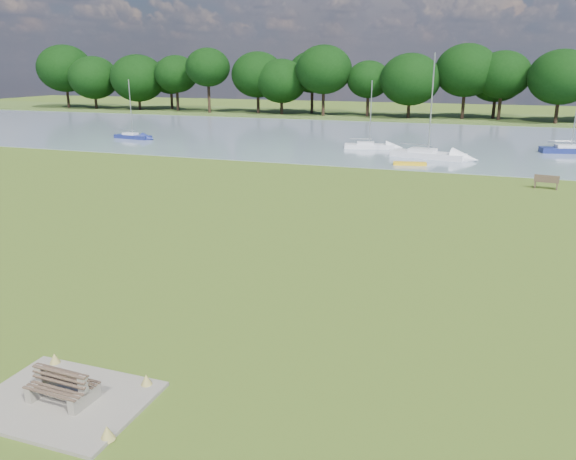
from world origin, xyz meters
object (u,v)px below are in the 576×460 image
(riverbank_bench, at_px, (546,182))
(kayak, at_px, (410,164))
(sailboat_0, at_px, (369,144))
(sailboat_2, at_px, (570,148))
(sailboat_3, at_px, (132,135))
(sailboat_4, at_px, (427,152))
(bench_pair, at_px, (62,387))

(riverbank_bench, bearing_deg, kayak, 155.87)
(sailboat_0, relative_size, sailboat_2, 0.82)
(sailboat_3, bearing_deg, riverbank_bench, -10.23)
(kayak, distance_m, sailboat_0, 10.30)
(sailboat_2, height_order, sailboat_4, sailboat_4)
(riverbank_bench, distance_m, sailboat_4, 14.35)
(riverbank_bench, height_order, sailboat_2, sailboat_2)
(bench_pair, height_order, riverbank_bench, riverbank_bench)
(riverbank_bench, relative_size, sailboat_2, 0.20)
(bench_pair, height_order, sailboat_3, sailboat_3)
(sailboat_2, height_order, sailboat_3, sailboat_2)
(kayak, relative_size, sailboat_2, 0.34)
(kayak, height_order, sailboat_4, sailboat_4)
(sailboat_3, bearing_deg, kayak, -5.36)
(kayak, bearing_deg, sailboat_0, 109.63)
(bench_pair, xyz_separation_m, sailboat_4, (4.40, 43.16, 0.08))
(riverbank_bench, xyz_separation_m, sailboat_3, (-43.20, 13.86, -0.05))
(bench_pair, bearing_deg, sailboat_2, 73.85)
(sailboat_0, relative_size, sailboat_3, 1.02)
(sailboat_4, bearing_deg, kayak, -89.00)
(bench_pair, relative_size, kayak, 0.61)
(bench_pair, distance_m, sailboat_0, 47.33)
(sailboat_4, bearing_deg, sailboat_3, -172.56)
(bench_pair, relative_size, sailboat_4, 0.18)
(sailboat_4, bearing_deg, bench_pair, -83.48)
(sailboat_2, relative_size, sailboat_4, 0.89)
(kayak, relative_size, sailboat_4, 0.30)
(riverbank_bench, bearing_deg, sailboat_0, 143.45)
(sailboat_2, xyz_separation_m, sailboat_4, (-12.82, -7.63, 0.00))
(sailboat_3, bearing_deg, bench_pair, -49.77)
(kayak, relative_size, sailboat_3, 0.42)
(bench_pair, distance_m, sailboat_4, 43.39)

